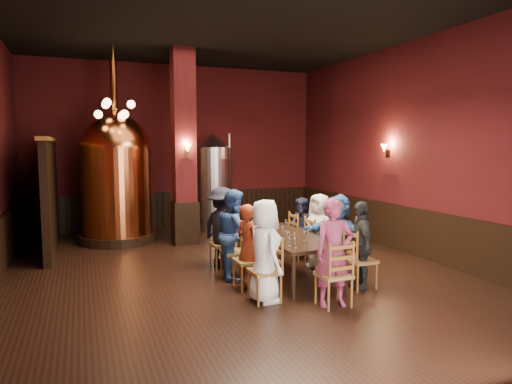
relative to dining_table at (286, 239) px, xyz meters
name	(u,v)px	position (x,y,z in m)	size (l,w,h in m)	color
room	(234,149)	(-0.77, 0.58, 1.56)	(10.00, 10.02, 4.50)	black
wainscot_right	(411,231)	(3.19, 0.58, -0.19)	(0.08, 9.90, 1.00)	black
wainscot_back	(179,209)	(-0.77, 5.54, -0.19)	(7.90, 0.08, 1.00)	black
column	(184,148)	(-1.07, 3.38, 1.56)	(0.58, 0.58, 4.50)	#4A0F14
partition	(50,196)	(-3.97, 3.78, 0.51)	(0.22, 3.50, 2.40)	black
pendant_cluster	(115,109)	(-2.57, 3.48, 2.41)	(0.90, 0.90, 1.70)	#A57226
sconce_wall	(388,150)	(3.13, 1.38, 1.51)	(0.20, 0.20, 0.36)	black
sconce_column	(187,150)	(-1.07, 3.08, 1.51)	(0.20, 0.20, 0.36)	black
dining_table	(286,239)	(0.00, 0.00, 0.00)	(1.05, 2.42, 0.75)	black
chair_0	(265,271)	(-0.83, -1.02, -0.23)	(0.46, 0.46, 0.92)	#945F25
person_0	(265,251)	(-0.83, -1.02, 0.08)	(0.75, 0.49, 1.53)	white
chair_1	(248,260)	(-0.84, -0.35, -0.23)	(0.46, 0.46, 0.92)	#945F25
person_1	(248,246)	(-0.84, -0.35, 0.00)	(0.50, 0.33, 1.38)	#98341A
chair_2	(234,252)	(-0.86, 0.31, -0.23)	(0.46, 0.46, 0.92)	#945F25
person_2	(234,234)	(-0.86, 0.31, 0.09)	(0.76, 0.37, 1.56)	#2B4D8F
chair_3	(222,244)	(-0.87, 0.98, -0.23)	(0.46, 0.46, 0.92)	#945F25
person_3	(222,228)	(-0.87, 0.98, 0.08)	(0.99, 0.57, 1.54)	black
chair_4	(360,260)	(0.87, -0.98, -0.23)	(0.46, 0.46, 0.92)	#945F25
person_4	(361,245)	(0.87, -0.98, 0.03)	(0.84, 0.35, 1.43)	black
chair_5	(338,251)	(0.86, -0.31, -0.23)	(0.46, 0.46, 0.92)	#945F25
person_5	(338,236)	(0.86, -0.31, 0.05)	(1.36, 0.43, 1.47)	#33609A
chair_6	(319,244)	(0.84, 0.35, -0.23)	(0.46, 0.46, 0.92)	#945F25
person_6	(319,231)	(0.84, 0.35, 0.02)	(0.69, 0.45, 1.41)	beige
chair_7	(302,237)	(0.83, 1.02, -0.23)	(0.46, 0.46, 0.92)	#945F25
person_7	(302,229)	(0.83, 1.02, -0.06)	(0.61, 0.30, 1.26)	#1C2039
chair_8	(334,275)	(0.03, -1.55, -0.23)	(0.46, 0.46, 0.92)	#945F25
person_8	(334,253)	(0.03, -1.55, 0.09)	(0.57, 0.37, 1.56)	#872D4A
copper_kettle	(116,176)	(-2.53, 4.18, 0.89)	(2.14, 2.14, 4.32)	black
steel_vessel	(213,182)	(0.04, 4.85, 0.62)	(1.31, 1.31, 2.61)	#B2B2B7
rose_vase	(265,213)	(-0.01, 1.00, 0.32)	(0.23, 0.23, 0.39)	white
wine_glass_0	(275,223)	(0.11, 0.74, 0.15)	(0.07, 0.07, 0.17)	white
wine_glass_1	(290,241)	(-0.32, -0.81, 0.15)	(0.07, 0.07, 0.17)	white
wine_glass_2	(283,231)	(-0.08, -0.01, 0.15)	(0.07, 0.07, 0.17)	white
wine_glass_3	(295,238)	(-0.15, -0.64, 0.15)	(0.07, 0.07, 0.17)	white
wine_glass_4	(289,237)	(-0.22, -0.55, 0.15)	(0.07, 0.07, 0.17)	white
wine_glass_5	(286,224)	(0.24, 0.54, 0.15)	(0.07, 0.07, 0.17)	white
wine_glass_6	(253,224)	(-0.33, 0.79, 0.15)	(0.07, 0.07, 0.17)	white
wine_glass_7	(273,233)	(-0.33, -0.16, 0.15)	(0.07, 0.07, 0.17)	white
wine_glass_8	(296,243)	(-0.30, -0.97, 0.15)	(0.07, 0.07, 0.17)	white
wine_glass_9	(305,236)	(0.06, -0.59, 0.15)	(0.07, 0.07, 0.17)	white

